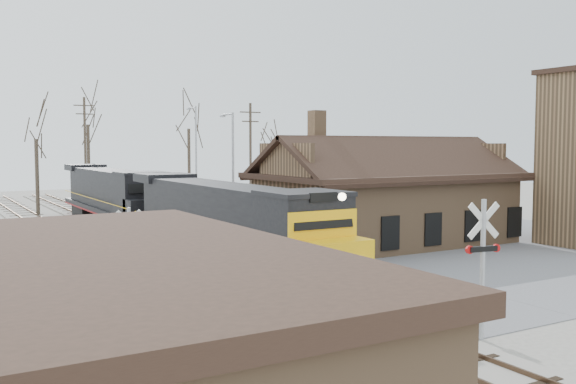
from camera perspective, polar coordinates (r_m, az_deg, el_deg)
name	(u,v)px	position (r m, az deg, el deg)	size (l,w,h in m)	color
ground	(334,316)	(22.67, 4.15, -10.92)	(140.00, 140.00, 0.00)	#A5A095
road	(334,315)	(22.66, 4.15, -10.88)	(60.00, 9.00, 0.03)	slate
parking_lot	(567,254)	(38.01, 23.53, -5.05)	(22.00, 26.00, 0.03)	slate
track_main	(179,252)	(35.75, -9.66, -5.25)	(3.40, 90.00, 0.24)	#A5A095
track_siding	(96,259)	(34.45, -16.71, -5.73)	(3.40, 90.00, 0.24)	#A5A095
depot	(386,203)	(38.85, 8.71, -1.00)	(15.20, 9.31, 7.90)	#8D6849
locomotive_lead	(230,225)	(29.49, -5.22, -2.96)	(2.86, 19.19, 4.26)	black
locomotive_trailing	(114,196)	(47.75, -15.21, -0.33)	(2.86, 19.19, 4.03)	black
crossbuck_near	(482,275)	(20.38, 16.89, -7.05)	(1.22, 0.32, 4.29)	#A5A8AD
crossbuck_far	(130,260)	(24.11, -13.89, -5.87)	(1.04, 0.27, 3.65)	#A5A8AD
streetlight_b	(232,163)	(46.03, -5.00, 2.61)	(0.25, 2.04, 8.19)	#A5A8AD
streetlight_c	(196,152)	(59.95, -8.22, 3.57)	(0.25, 2.04, 9.44)	#A5A8AD
utility_pole_b	(85,150)	(64.25, -17.58, 3.62)	(2.00, 0.24, 10.42)	#382D23
utility_pole_c	(251,155)	(56.42, -3.35, 3.29)	(2.00, 0.24, 9.54)	#382D23
tree_b	(36,126)	(57.29, -21.52, 5.44)	(4.25, 4.25, 10.42)	#382D23
tree_c	(87,111)	(65.10, -17.40, 6.88)	(5.23, 5.23, 12.81)	#382D23
tree_d	(189,116)	(63.31, -8.83, 6.70)	(4.98, 4.98, 12.19)	#382D23
tree_e	(270,141)	(66.90, -1.61, 4.55)	(3.61, 3.61, 8.84)	#382D23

